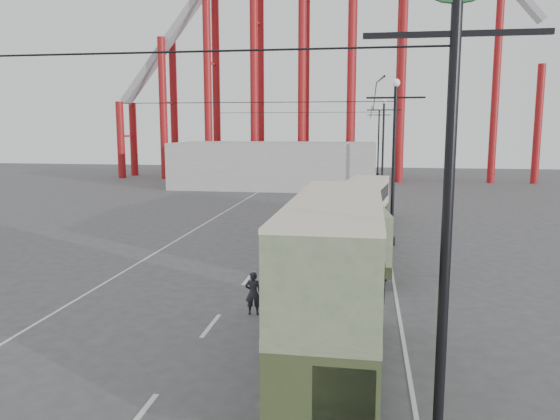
% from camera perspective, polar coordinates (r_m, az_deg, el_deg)
% --- Properties ---
extents(ground, '(160.00, 160.00, 0.00)m').
position_cam_1_polar(ground, '(15.35, -7.84, -17.30)').
color(ground, '#464648').
rests_on(ground, ground).
extents(road_markings, '(12.52, 120.00, 0.01)m').
position_cam_1_polar(road_markings, '(33.92, 0.43, -2.72)').
color(road_markings, silver).
rests_on(road_markings, ground).
extents(lamp_post_near, '(3.20, 0.44, 10.80)m').
position_cam_1_polar(lamp_post_near, '(10.35, 17.79, 14.72)').
color(lamp_post_near, black).
rests_on(lamp_post_near, ground).
extents(lamp_post_mid, '(3.20, 0.44, 9.32)m').
position_cam_1_polar(lamp_post_mid, '(31.28, 11.78, 4.78)').
color(lamp_post_mid, black).
rests_on(lamp_post_mid, ground).
extents(lamp_post_far, '(3.20, 0.44, 9.32)m').
position_cam_1_polar(lamp_post_far, '(53.24, 10.70, 6.33)').
color(lamp_post_far, black).
rests_on(lamp_post_far, ground).
extents(lamp_post_distant, '(3.20, 0.44, 9.32)m').
position_cam_1_polar(lamp_post_distant, '(75.22, 10.25, 6.98)').
color(lamp_post_distant, black).
rests_on(lamp_post_distant, ground).
extents(fairground_shed, '(22.00, 10.00, 5.00)m').
position_cam_1_polar(fairground_shed, '(61.17, -0.50, 4.72)').
color(fairground_shed, '#ACACA7').
rests_on(fairground_shed, ground).
extents(double_decker_bus, '(2.37, 9.08, 4.87)m').
position_cam_1_polar(double_decker_bus, '(14.64, 5.85, -7.12)').
color(double_decker_bus, '#384525').
rests_on(double_decker_bus, ground).
extents(single_decker_green, '(3.64, 11.21, 3.11)m').
position_cam_1_polar(single_decker_green, '(27.76, 7.48, -1.67)').
color(single_decker_green, '#667757').
rests_on(single_decker_green, ground).
extents(single_decker_cream, '(3.76, 10.05, 3.05)m').
position_cam_1_polar(single_decker_cream, '(37.72, 8.74, 0.97)').
color(single_decker_cream, beige).
rests_on(single_decker_cream, ground).
extents(pedestrian, '(0.62, 0.44, 1.59)m').
position_cam_1_polar(pedestrian, '(19.84, -2.82, -8.66)').
color(pedestrian, black).
rests_on(pedestrian, ground).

